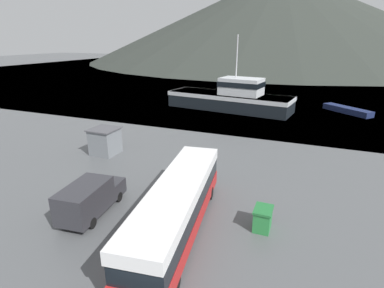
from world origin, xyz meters
name	(u,v)px	position (x,y,z in m)	size (l,w,h in m)	color
water_surface	(304,64)	(0.00, 144.90, 0.00)	(240.00, 240.00, 0.00)	#475B6B
hill_backdrop	(279,17)	(-16.22, 169.78, 22.12)	(199.10, 199.10, 44.23)	#2D332D
tour_bus	(178,205)	(-1.05, 5.29, 1.80)	(4.31, 12.74, 3.19)	red
delivery_van	(90,197)	(-7.17, 4.90, 1.22)	(2.67, 5.57, 2.29)	#2D2D33
fishing_boat	(231,98)	(-6.82, 38.82, 1.97)	(20.89, 8.59, 11.67)	black
storage_bin	(263,219)	(3.58, 7.43, 0.72)	(1.07, 1.43, 1.42)	#287F3D
dock_kiosk	(105,141)	(-13.25, 14.42, 1.33)	(2.61, 2.64, 2.64)	slate
small_boat	(347,110)	(10.78, 43.33, 0.44)	(7.03, 6.67, 0.88)	#19234C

